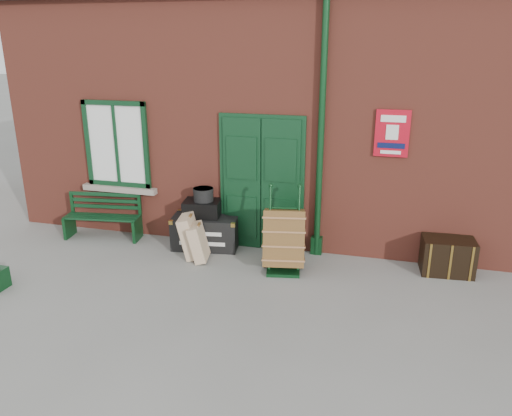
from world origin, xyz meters
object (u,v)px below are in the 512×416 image
(houdini_trunk, at_px, (206,231))
(porter_trolley, at_px, (284,239))
(bench, at_px, (103,215))
(dark_trunk, at_px, (447,256))

(houdini_trunk, bearing_deg, porter_trolley, -27.68)
(bench, bearing_deg, houdini_trunk, -6.18)
(dark_trunk, bearing_deg, bench, 175.96)
(dark_trunk, bearing_deg, houdini_trunk, 175.44)
(porter_trolley, bearing_deg, houdini_trunk, 150.13)
(bench, bearing_deg, porter_trolley, -15.45)
(porter_trolley, distance_m, dark_trunk, 2.48)
(houdini_trunk, xyz_separation_m, porter_trolley, (1.47, -0.51, 0.22))
(houdini_trunk, relative_size, dark_trunk, 1.45)
(dark_trunk, bearing_deg, porter_trolley, -172.66)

